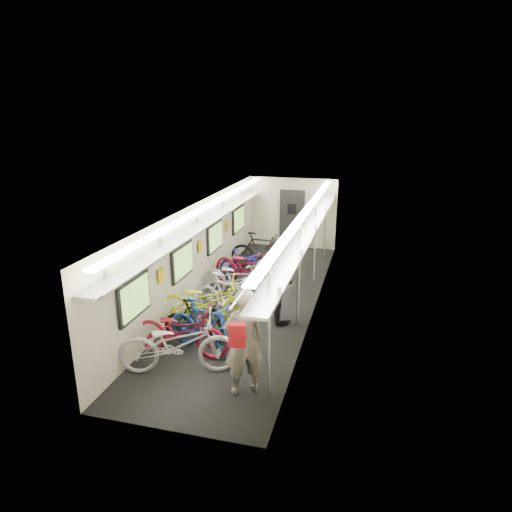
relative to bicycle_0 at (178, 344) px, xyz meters
The scene contains 14 objects.
train_car_shell 4.33m from the bicycle_0, 88.21° to the left, with size 10.00×10.00×10.00m.
bicycle_0 is the anchor object (origin of this frame).
bicycle_1 0.81m from the bicycle_0, 73.21° to the left, with size 0.52×1.84×1.11m, color #1A49A0.
bicycle_2 0.64m from the bicycle_0, 109.64° to the left, with size 0.67×1.93×1.01m, color maroon.
bicycle_3 1.14m from the bicycle_0, 92.33° to the left, with size 0.44×1.56×0.94m, color black.
bicycle_4 1.90m from the bicycle_0, 95.43° to the left, with size 0.76×2.17×1.14m, color yellow.
bicycle_5 2.33m from the bicycle_0, 86.64° to the left, with size 0.50×1.78×1.07m, color silver.
bicycle_6 3.53m from the bicycle_0, 89.94° to the left, with size 0.70×2.01×1.06m, color silver.
bicycle_7 4.44m from the bicycle_0, 90.93° to the left, with size 0.47×1.68×1.01m, color #231892.
bicycle_8 4.24m from the bicycle_0, 88.77° to the left, with size 0.77×2.21×1.16m, color maroon.
bicycle_9 5.84m from the bicycle_0, 89.44° to the left, with size 0.54×1.90×1.14m, color black.
passenger_near 1.40m from the bicycle_0, 12.52° to the right, with size 0.69×0.45×1.88m, color gray.
passenger_mid 2.94m from the bicycle_0, 65.56° to the left, with size 0.92×0.71×1.88m, color black.
backpack 1.67m from the bicycle_0, 27.85° to the right, with size 0.26×0.14×0.38m, color red.
Camera 1 is at (2.72, -10.16, 4.55)m, focal length 32.00 mm.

